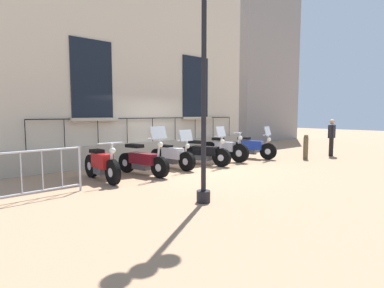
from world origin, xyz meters
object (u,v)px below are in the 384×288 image
crowd_barrier (32,173)px  motorcycle_red (102,165)px  motorcycle_black (205,153)px  motorcycle_white (172,156)px  pedestrian_standing (332,136)px  bollard (306,147)px  motorcycle_blue (252,147)px  lamppost (204,8)px  motorcycle_silver (224,150)px  motorcycle_maroon (143,161)px

crowd_barrier → motorcycle_red: bearing=109.9°
motorcycle_black → motorcycle_white: bearing=-99.1°
motorcycle_black → pedestrian_standing: pedestrian_standing is taller
motorcycle_white → motorcycle_black: motorcycle_black is taller
bollard → motorcycle_blue: bearing=-137.7°
pedestrian_standing → motorcycle_blue: bearing=-121.1°
crowd_barrier → lamppost: bearing=44.1°
motorcycle_blue → motorcycle_black: bearing=-91.8°
lamppost → bollard: bearing=102.7°
motorcycle_red → motorcycle_white: (-0.21, 2.57, -0.01)m
bollard → motorcycle_white: bearing=-109.4°
motorcycle_silver → motorcycle_maroon: bearing=-86.0°
motorcycle_white → motorcycle_black: 1.31m
motorcycle_black → lamppost: bearing=-44.8°
motorcycle_red → motorcycle_white: bearing=94.6°
crowd_barrier → motorcycle_black: bearing=96.8°
motorcycle_red → lamppost: size_ratio=0.38×
motorcycle_maroon → lamppost: size_ratio=0.39×
motorcycle_black → motorcycle_red: bearing=-90.0°
motorcycle_silver → lamppost: size_ratio=0.40×
motorcycle_maroon → motorcycle_silver: motorcycle_maroon is taller
motorcycle_black → lamppost: lamppost is taller
motorcycle_red → motorcycle_silver: motorcycle_silver is taller
lamppost → bollard: 8.13m
motorcycle_black → crowd_barrier: size_ratio=0.92×
motorcycle_white → pedestrian_standing: bearing=72.8°
crowd_barrier → pedestrian_standing: size_ratio=1.36×
motorcycle_white → lamppost: (3.48, -1.96, 3.41)m
motorcycle_red → bollard: motorcycle_red is taller
motorcycle_maroon → lamppost: (3.21, -0.65, 3.40)m
motorcycle_black → crowd_barrier: motorcycle_black is taller
motorcycle_blue → lamppost: (3.19, -5.80, 3.38)m
bollard → lamppost: bearing=-77.3°
motorcycle_black → motorcycle_blue: 2.56m
motorcycle_maroon → crowd_barrier: size_ratio=0.94×
motorcycle_blue → pedestrian_standing: bearing=58.9°
lamppost → crowd_barrier: bearing=-135.9°
motorcycle_red → motorcycle_blue: motorcycle_blue is taller
lamppost → crowd_barrier: (-2.59, -2.51, -3.27)m
motorcycle_maroon → motorcycle_white: bearing=101.8°
motorcycle_maroon → pedestrian_standing: 8.44m
lamppost → pedestrian_standing: bearing=98.6°
bollard → pedestrian_standing: 1.71m
motorcycle_maroon → motorcycle_white: size_ratio=1.02×
motorcycle_maroon → pedestrian_standing: (1.86, 8.22, 0.44)m
motorcycle_black → motorcycle_silver: bearing=99.3°
motorcycle_red → bollard: (1.65, 7.84, 0.06)m
lamppost → pedestrian_standing: (-1.34, 8.87, -2.96)m
pedestrian_standing → motorcycle_red: bearing=-101.5°
motorcycle_red → motorcycle_silver: 5.09m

